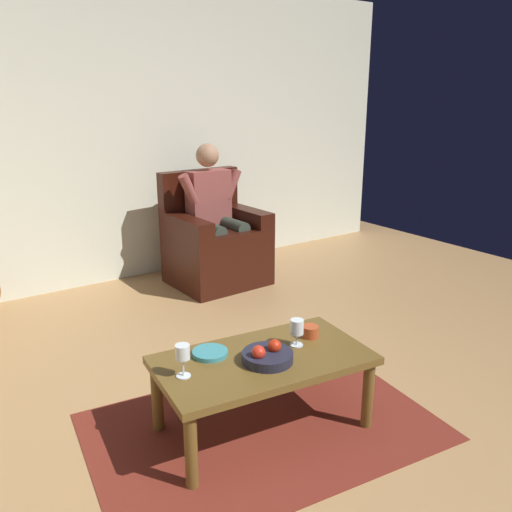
{
  "coord_description": "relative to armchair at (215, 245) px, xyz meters",
  "views": [
    {
      "loc": [
        1.56,
        1.55,
        1.72
      ],
      "look_at": [
        -0.52,
        -1.43,
        0.6
      ],
      "focal_mm": 37.41,
      "sensor_mm": 36.0,
      "label": 1
    }
  ],
  "objects": [
    {
      "name": "ground_plane",
      "position": [
        0.86,
        2.59,
        -0.36
      ],
      "size": [
        7.66,
        7.66,
        0.0
      ],
      "primitive_type": "plane",
      "color": "#A87E4E"
    },
    {
      "name": "wall_back",
      "position": [
        0.86,
        -0.63,
        1.0
      ],
      "size": [
        6.79,
        0.06,
        2.72
      ],
      "primitive_type": "cube",
      "color": "silver",
      "rests_on": "ground"
    },
    {
      "name": "rug",
      "position": [
        0.98,
        2.14,
        -0.36
      ],
      "size": [
        1.93,
        1.41,
        0.01
      ],
      "primitive_type": "cube",
      "rotation": [
        0.0,
        0.0,
        -0.13
      ],
      "color": "maroon",
      "rests_on": "ground"
    },
    {
      "name": "armchair",
      "position": [
        0.0,
        0.0,
        0.0
      ],
      "size": [
        0.83,
        0.74,
        1.03
      ],
      "rotation": [
        0.0,
        0.0,
        0.03
      ],
      "color": "black",
      "rests_on": "ground"
    },
    {
      "name": "person_seated",
      "position": [
        -0.0,
        0.02,
        0.34
      ],
      "size": [
        0.66,
        0.57,
        1.29
      ],
      "rotation": [
        0.0,
        0.0,
        0.03
      ],
      "color": "brown",
      "rests_on": "ground"
    },
    {
      "name": "coffee_table",
      "position": [
        0.98,
        2.14,
        0.0
      ],
      "size": [
        1.16,
        0.73,
        0.42
      ],
      "rotation": [
        0.0,
        0.0,
        -0.13
      ],
      "color": "brown",
      "rests_on": "ground"
    },
    {
      "name": "wine_glass_near",
      "position": [
        1.41,
        2.08,
        0.17
      ],
      "size": [
        0.07,
        0.07,
        0.17
      ],
      "color": "silver",
      "rests_on": "coffee_table"
    },
    {
      "name": "wine_glass_far",
      "position": [
        0.76,
        2.14,
        0.16
      ],
      "size": [
        0.07,
        0.07,
        0.15
      ],
      "color": "silver",
      "rests_on": "coffee_table"
    },
    {
      "name": "fruit_bowl",
      "position": [
        0.99,
        2.19,
        0.09
      ],
      "size": [
        0.26,
        0.26,
        0.11
      ],
      "color": "#202131",
      "rests_on": "coffee_table"
    },
    {
      "name": "decorative_dish",
      "position": [
        1.19,
        1.97,
        0.07
      ],
      "size": [
        0.19,
        0.19,
        0.02
      ],
      "primitive_type": "cylinder",
      "color": "teal",
      "rests_on": "coffee_table"
    },
    {
      "name": "candle_jar",
      "position": [
        0.63,
        2.1,
        0.09
      ],
      "size": [
        0.09,
        0.09,
        0.06
      ],
      "primitive_type": "cylinder",
      "color": "#B14520",
      "rests_on": "coffee_table"
    }
  ]
}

